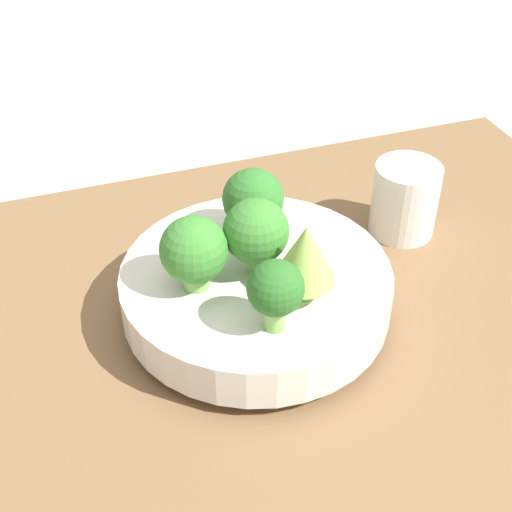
# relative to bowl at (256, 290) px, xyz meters

# --- Properties ---
(ground_plane) EXTENTS (6.00, 6.00, 0.00)m
(ground_plane) POSITION_rel_bowl_xyz_m (0.02, -0.01, -0.08)
(ground_plane) COLOR #ADA89E
(table) EXTENTS (0.94, 0.64, 0.05)m
(table) POSITION_rel_bowl_xyz_m (0.02, -0.01, -0.06)
(table) COLOR brown
(table) RESTS_ON ground_plane
(bowl) EXTENTS (0.28, 0.28, 0.06)m
(bowl) POSITION_rel_bowl_xyz_m (0.00, 0.00, 0.00)
(bowl) COLOR silver
(bowl) RESTS_ON table
(broccoli_floret_left) EXTENTS (0.07, 0.07, 0.08)m
(broccoli_floret_left) POSITION_rel_bowl_xyz_m (-0.06, -0.00, 0.07)
(broccoli_floret_left) COLOR #7AB256
(broccoli_floret_left) RESTS_ON bowl
(broccoli_floret_center) EXTENTS (0.07, 0.07, 0.08)m
(broccoli_floret_center) POSITION_rel_bowl_xyz_m (-0.00, 0.00, 0.07)
(broccoli_floret_center) COLOR #6BA34C
(broccoli_floret_center) RESTS_ON bowl
(romanesco_piece_near) EXTENTS (0.06, 0.06, 0.08)m
(romanesco_piece_near) POSITION_rel_bowl_xyz_m (0.03, -0.05, 0.07)
(romanesco_piece_near) COLOR #7AB256
(romanesco_piece_near) RESTS_ON bowl
(broccoli_floret_front) EXTENTS (0.05, 0.05, 0.07)m
(broccoli_floret_front) POSITION_rel_bowl_xyz_m (-0.01, -0.08, 0.07)
(broccoli_floret_front) COLOR #7AB256
(broccoli_floret_front) RESTS_ON bowl
(broccoli_floret_back) EXTENTS (0.07, 0.07, 0.08)m
(broccoli_floret_back) POSITION_rel_bowl_xyz_m (0.01, 0.06, 0.07)
(broccoli_floret_back) COLOR #609347
(broccoli_floret_back) RESTS_ON bowl
(cup) EXTENTS (0.08, 0.08, 0.09)m
(cup) POSITION_rel_bowl_xyz_m (0.22, 0.09, 0.01)
(cup) COLOR silver
(cup) RESTS_ON table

